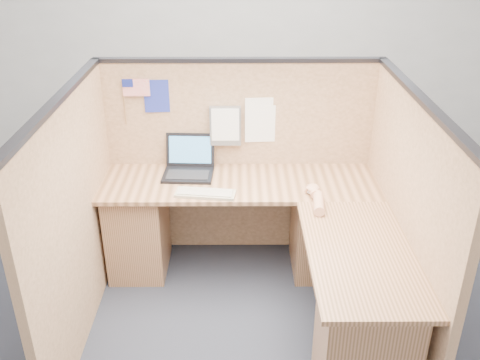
{
  "coord_description": "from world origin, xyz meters",
  "views": [
    {
      "loc": [
        -0.01,
        -2.7,
        2.43
      ],
      "look_at": [
        0.0,
        0.5,
        0.83
      ],
      "focal_mm": 40.0,
      "sensor_mm": 36.0,
      "label": 1
    }
  ],
  "objects_px": {
    "mouse": "(313,191)",
    "keyboard": "(205,193)",
    "l_desk": "(267,253)",
    "laptop": "(189,164)"
  },
  "relations": [
    {
      "from": "mouse",
      "to": "keyboard",
      "type": "bearing_deg",
      "value": -179.01
    },
    {
      "from": "l_desk",
      "to": "mouse",
      "type": "bearing_deg",
      "value": 33.25
    },
    {
      "from": "keyboard",
      "to": "mouse",
      "type": "xyz_separation_m",
      "value": [
        0.72,
        0.01,
        0.01
      ]
    },
    {
      "from": "l_desk",
      "to": "keyboard",
      "type": "height_order",
      "value": "keyboard"
    },
    {
      "from": "laptop",
      "to": "mouse",
      "type": "xyz_separation_m",
      "value": [
        0.86,
        -0.35,
        -0.04
      ]
    },
    {
      "from": "keyboard",
      "to": "laptop",
      "type": "bearing_deg",
      "value": 118.75
    },
    {
      "from": "laptop",
      "to": "keyboard",
      "type": "height_order",
      "value": "laptop"
    },
    {
      "from": "l_desk",
      "to": "laptop",
      "type": "xyz_separation_m",
      "value": [
        -0.56,
        0.55,
        0.4
      ]
    },
    {
      "from": "l_desk",
      "to": "laptop",
      "type": "bearing_deg",
      "value": 135.41
    },
    {
      "from": "l_desk",
      "to": "mouse",
      "type": "xyz_separation_m",
      "value": [
        0.31,
        0.2,
        0.36
      ]
    }
  ]
}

